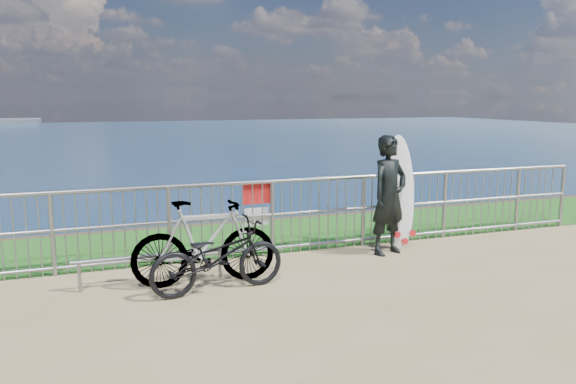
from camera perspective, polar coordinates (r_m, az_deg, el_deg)
name	(u,v)px	position (r m, az deg, el deg)	size (l,w,h in m)	color
grass_strip	(280,234)	(9.57, -0.82, -4.31)	(120.00, 120.00, 0.00)	#1A5818
railing	(304,214)	(8.44, 1.66, -2.23)	(10.06, 0.10, 1.13)	gray
surfer	(389,195)	(8.40, 10.24, -0.33)	(0.64, 0.42, 1.77)	black
surfboard	(400,196)	(8.82, 11.29, -0.40)	(0.55, 0.51, 1.75)	silver
bicycle_near	(218,257)	(6.78, -7.16, -6.52)	(0.58, 1.66, 0.87)	black
bicycle_far	(204,242)	(7.04, -8.51, -5.08)	(0.51, 1.79, 1.08)	black
bike_rack	(152,259)	(7.20, -13.64, -6.64)	(1.91, 0.05, 0.40)	gray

